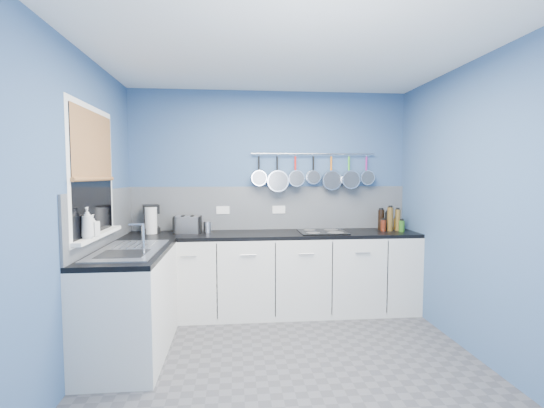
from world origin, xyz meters
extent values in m
cube|color=#47474C|center=(0.00, 0.00, -0.01)|extent=(3.20, 3.00, 0.02)
cube|color=white|center=(0.00, 0.00, 2.51)|extent=(3.20, 3.00, 0.02)
cube|color=#375480|center=(0.00, 1.51, 1.25)|extent=(3.20, 0.02, 2.50)
cube|color=#375480|center=(0.00, -1.51, 1.25)|extent=(3.20, 0.02, 2.50)
cube|color=#375480|center=(-1.61, 0.00, 1.25)|extent=(0.02, 3.00, 2.50)
cube|color=#375480|center=(1.61, 0.00, 1.25)|extent=(0.02, 3.00, 2.50)
cube|color=slate|center=(0.00, 1.49, 1.15)|extent=(3.20, 0.02, 0.50)
cube|color=slate|center=(-1.59, 0.60, 1.15)|extent=(0.02, 1.80, 0.50)
cube|color=silver|center=(0.00, 1.20, 0.43)|extent=(3.20, 0.60, 0.86)
cube|color=black|center=(0.00, 1.20, 0.88)|extent=(3.20, 0.60, 0.04)
cube|color=silver|center=(-1.30, 0.30, 0.43)|extent=(0.60, 1.20, 0.86)
cube|color=black|center=(-1.30, 0.30, 0.88)|extent=(0.60, 1.20, 0.04)
cube|color=white|center=(-1.58, 0.30, 1.55)|extent=(0.01, 1.00, 1.10)
cube|color=black|center=(-1.57, 0.30, 1.55)|extent=(0.01, 0.90, 1.00)
cube|color=#915B2A|center=(-1.56, 0.30, 1.77)|extent=(0.01, 0.90, 0.55)
cube|color=white|center=(-1.55, 0.30, 1.04)|extent=(0.10, 0.98, 0.03)
cube|color=silver|center=(-1.30, 0.30, 0.90)|extent=(0.50, 0.95, 0.01)
cube|color=white|center=(-0.55, 1.48, 1.13)|extent=(0.15, 0.01, 0.09)
cube|color=white|center=(0.10, 1.48, 1.13)|extent=(0.15, 0.01, 0.09)
cylinder|color=silver|center=(0.50, 1.45, 1.78)|extent=(1.45, 0.02, 0.02)
imported|color=white|center=(-1.53, 0.02, 1.17)|extent=(0.11, 0.11, 0.24)
imported|color=white|center=(-1.53, 0.14, 1.14)|extent=(0.09, 0.09, 0.17)
cylinder|color=white|center=(-1.32, 1.26, 1.04)|extent=(0.13, 0.13, 0.29)
cube|color=silver|center=(-0.93, 1.28, 0.99)|extent=(0.31, 0.22, 0.18)
cylinder|color=silver|center=(-0.71, 1.27, 0.96)|extent=(0.10, 0.10, 0.12)
cube|color=black|center=(0.55, 1.17, 0.91)|extent=(0.51, 0.45, 0.01)
cylinder|color=#8C5914|center=(1.46, 1.31, 0.97)|extent=(0.06, 0.06, 0.13)
cylinder|color=black|center=(1.35, 1.31, 1.00)|extent=(0.06, 0.06, 0.20)
cylinder|color=black|center=(1.27, 1.31, 1.02)|extent=(0.07, 0.07, 0.23)
cylinder|color=brown|center=(1.44, 1.23, 1.02)|extent=(0.06, 0.06, 0.24)
cylinder|color=brown|center=(1.34, 1.21, 1.03)|extent=(0.07, 0.07, 0.27)
cylinder|color=#4C190C|center=(1.26, 1.20, 0.96)|extent=(0.06, 0.06, 0.13)
cylinder|color=#265919|center=(1.45, 1.13, 0.96)|extent=(0.06, 0.06, 0.13)
camera|label=1|loc=(-0.41, -3.03, 1.53)|focal=25.73mm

